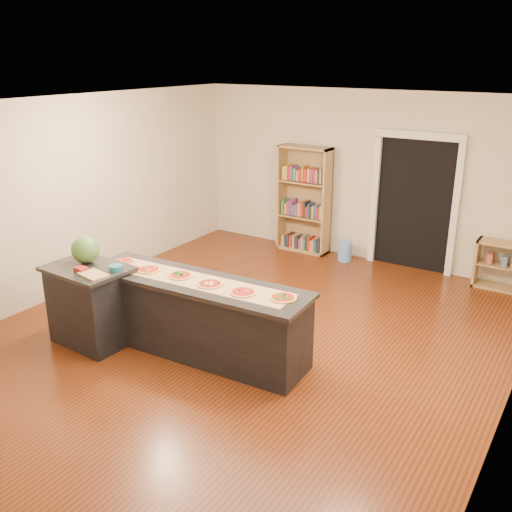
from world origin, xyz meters
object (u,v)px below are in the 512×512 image
Objects in this scene: bookshelf at (304,200)px; watermelon at (85,250)px; side_counter at (91,304)px; kitchen_island at (197,316)px; waste_bin at (345,251)px; low_shelf at (501,266)px.

watermelon is at bearing -98.63° from bookshelf.
side_counter is 0.53× the size of bookshelf.
waste_bin is at bearing 84.79° from kitchen_island.
low_shelf is 2.46m from waste_bin.
bookshelf is at bearing -179.86° from low_shelf.
kitchen_island is at bearing -92.43° from waste_bin.
bookshelf is 5.65× the size of watermelon.
side_counter is 4.45m from bookshelf.
side_counter is 4.53m from waste_bin.
kitchen_island is at bearing -123.54° from low_shelf.
watermelon is at bearing 142.71° from side_counter.
waste_bin is (-2.45, -0.11, -0.19)m from low_shelf.
waste_bin is at bearing 75.19° from side_counter.
waste_bin is at bearing -177.52° from low_shelf.
kitchen_island is 3.84m from waste_bin.
watermelon reaches higher than kitchen_island.
side_counter is 2.99× the size of watermelon.
side_counter reaches higher than waste_bin.
side_counter is at bearing -161.73° from kitchen_island.
low_shelf is at bearing 47.40° from watermelon.
low_shelf is (2.61, 3.93, -0.09)m from kitchen_island.
bookshelf reaches higher than side_counter.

